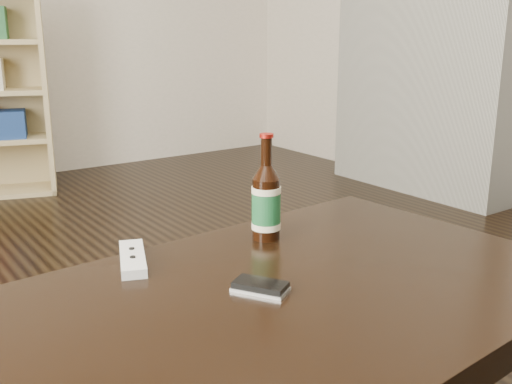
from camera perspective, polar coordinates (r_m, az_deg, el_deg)
coffee_table at (r=1.19m, az=1.32°, el=-12.65°), size 1.35×0.85×0.49m
beer_bottle at (r=1.43m, az=0.98°, el=-1.01°), size 0.08×0.08×0.26m
phone at (r=1.17m, az=0.43°, el=-9.01°), size 0.10×0.12×0.02m
remote at (r=1.33m, az=-11.68°, el=-6.22°), size 0.12×0.19×0.02m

